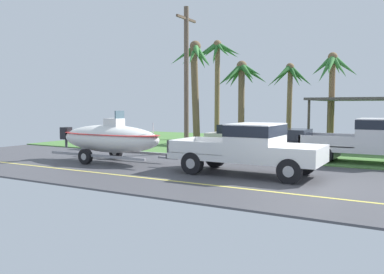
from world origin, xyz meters
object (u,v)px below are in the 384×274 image
palm_tree_far_left (332,73)px  utility_pole (186,78)px  palm_tree_near_left (196,69)px  parked_pickup_background (378,139)px  boat_on_trailer (110,138)px  parked_sedan_near (283,144)px  palm_tree_mid (242,81)px  palm_tree_near_right (290,83)px  pickup_truck_towing (255,146)px  parked_sedan_far (245,137)px  palm_tree_far_right (217,63)px

palm_tree_far_left → utility_pole: (-5.27, -9.93, -0.71)m
utility_pole → palm_tree_near_left: bearing=113.0°
utility_pole → parked_pickup_background: bearing=3.6°
boat_on_trailer → parked_sedan_near: boat_on_trailer is taller
palm_tree_mid → utility_pole: utility_pole is taller
palm_tree_far_left → palm_tree_mid: bearing=-146.1°
parked_sedan_near → palm_tree_near_left: (-6.64, 3.47, 4.07)m
palm_tree_near_left → palm_tree_near_right: bearing=51.1°
pickup_truck_towing → parked_sedan_far: size_ratio=1.25×
pickup_truck_towing → utility_pole: (-5.38, 4.39, 2.84)m
parked_sedan_far → palm_tree_near_right: (0.78, 6.00, 3.36)m
parked_pickup_background → palm_tree_near_left: bearing=161.5°
parked_pickup_background → parked_sedan_far: (-7.12, 2.96, -0.39)m
palm_tree_mid → parked_sedan_far: bearing=-63.6°
boat_on_trailer → utility_pole: utility_pole is taller
palm_tree_mid → palm_tree_near_left: bearing=-129.9°
palm_tree_mid → palm_tree_far_right: size_ratio=0.74×
pickup_truck_towing → palm_tree_far_left: (-0.11, 14.32, 3.54)m
parked_sedan_far → utility_pole: 5.09m
parked_sedan_near → palm_tree_near_right: bearing=104.5°
boat_on_trailer → palm_tree_mid: palm_tree_mid is taller
palm_tree_near_right → palm_tree_mid: 3.73m
parked_pickup_background → parked_sedan_near: 4.07m
pickup_truck_towing → parked_sedan_far: (-3.57, 7.91, -0.35)m
palm_tree_near_left → utility_pole: bearing=-67.0°
parked_sedan_near → utility_pole: bearing=-172.2°
pickup_truck_towing → palm_tree_mid: (-5.09, 10.97, 3.03)m
utility_pole → palm_tree_mid: bearing=87.5°
parked_sedan_far → utility_pole: bearing=-117.2°
palm_tree_far_left → palm_tree_far_right: 8.03m
parked_sedan_near → palm_tree_far_right: bearing=132.2°
parked_sedan_far → palm_tree_near_left: palm_tree_near_left is taller
palm_tree_near_left → palm_tree_far_left: size_ratio=1.09×
parked_pickup_background → palm_tree_near_right: palm_tree_near_right is taller
palm_tree_near_right → utility_pole: bearing=-105.2°
parked_pickup_background → palm_tree_far_right: 14.99m
palm_tree_near_left → palm_tree_mid: bearing=50.1°
parked_sedan_far → palm_tree_mid: size_ratio=0.84×
parked_sedan_far → palm_tree_far_left: palm_tree_far_left is taller
palm_tree_mid → palm_tree_far_left: palm_tree_far_left is taller
parked_sedan_near → palm_tree_far_right: 12.23m
pickup_truck_towing → palm_tree_far_right: size_ratio=0.78×
boat_on_trailer → palm_tree_near_right: bearing=74.3°
parked_sedan_far → palm_tree_far_right: bearing=129.2°
parked_sedan_near → palm_tree_mid: bearing=127.8°
palm_tree_near_left → palm_tree_far_left: (7.02, 5.79, -0.17)m
pickup_truck_towing → palm_tree_mid: palm_tree_mid is taller
parked_sedan_near → palm_tree_far_right: palm_tree_far_right is taller
parked_sedan_far → palm_tree_near_left: 5.45m
palm_tree_near_left → utility_pole: utility_pole is taller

